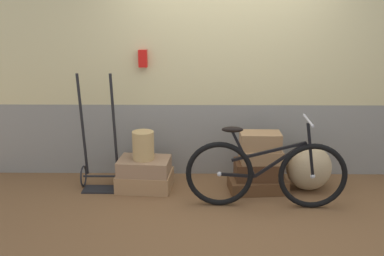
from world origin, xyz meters
TOP-DOWN VIEW (x-y plane):
  - ground at (0.00, 0.00)m, footprint 8.49×5.20m
  - station_building at (0.01, 0.85)m, footprint 6.49×0.74m
  - suitcase_0 at (-0.95, 0.29)m, footprint 0.65×0.51m
  - suitcase_1 at (-0.95, 0.27)m, footprint 0.61×0.45m
  - suitcase_2 at (0.35, 0.24)m, footprint 0.68×0.45m
  - suitcase_3 at (0.35, 0.26)m, footprint 0.53×0.35m
  - suitcase_4 at (0.37, 0.25)m, footprint 0.47×0.34m
  - suitcase_5 at (0.36, 0.26)m, footprint 0.45×0.28m
  - wicker_basket at (-0.95, 0.27)m, footprint 0.24×0.24m
  - luggage_trolley at (-1.46, 0.31)m, footprint 0.44×0.35m
  - burlap_sack at (0.93, 0.29)m, footprint 0.51×0.43m
  - bicycle at (0.36, -0.17)m, footprint 1.67×0.46m

SIDE VIEW (x-z plane):
  - ground at x=0.00m, z-range -0.06..0.00m
  - suitcase_2 at x=0.35m, z-range 0.00..0.15m
  - suitcase_0 at x=-0.95m, z-range 0.00..0.19m
  - suitcase_3 at x=0.35m, z-range 0.15..0.35m
  - burlap_sack at x=0.93m, z-range 0.00..0.53m
  - suitcase_1 at x=-0.95m, z-range 0.19..0.37m
  - luggage_trolley at x=-1.46m, z-range -0.34..1.00m
  - bicycle at x=0.36m, z-range -0.11..0.85m
  - suitcase_4 at x=0.37m, z-range 0.35..0.50m
  - wicker_basket at x=-0.95m, z-range 0.37..0.69m
  - suitcase_5 at x=0.36m, z-range 0.50..0.69m
  - station_building at x=0.01m, z-range 0.00..2.96m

